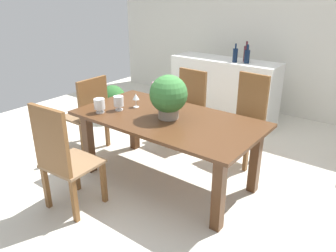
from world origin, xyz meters
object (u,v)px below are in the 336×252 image
at_px(crystal_vase_left, 99,104).
at_px(crystal_vase_center_near, 119,102).
at_px(dining_table, 167,128).
at_px(kitchen_counter, 223,90).
at_px(chair_far_left, 187,103).
at_px(wine_bottle_clear, 235,55).
at_px(chair_head_end, 89,111).
at_px(chair_near_left, 62,156).
at_px(wine_bottle_tall, 246,53).
at_px(chair_far_right, 247,115).
at_px(wine_glass, 136,97).
at_px(flower_centerpiece, 168,95).
at_px(wine_bottle_dark, 247,56).
at_px(potted_plant_floor, 113,101).

relative_size(crystal_vase_left, crystal_vase_center_near, 0.97).
relative_size(dining_table, kitchen_counter, 1.14).
height_order(dining_table, crystal_vase_left, crystal_vase_left).
bearing_deg(dining_table, crystal_vase_left, -153.51).
xyz_separation_m(chair_far_left, wine_bottle_clear, (0.19, 0.92, 0.53)).
relative_size(chair_far_left, chair_head_end, 1.01).
bearing_deg(chair_head_end, chair_near_left, 38.73).
height_order(wine_bottle_clear, wine_bottle_tall, wine_bottle_tall).
xyz_separation_m(chair_near_left, chair_far_right, (0.86, 1.97, -0.01)).
relative_size(dining_table, chair_far_right, 1.83).
height_order(crystal_vase_center_near, wine_glass, crystal_vase_center_near).
relative_size(flower_centerpiece, wine_bottle_dark, 1.66).
distance_m(chair_far_left, flower_centerpiece, 1.18).
distance_m(crystal_vase_center_near, wine_bottle_tall, 2.25).
bearing_deg(crystal_vase_left, chair_head_end, 151.19).
relative_size(chair_head_end, crystal_vase_center_near, 6.16).
height_order(dining_table, wine_bottle_dark, wine_bottle_dark).
bearing_deg(crystal_vase_center_near, wine_bottle_dark, 77.25).
relative_size(chair_far_left, kitchen_counter, 0.58).
xyz_separation_m(chair_far_right, wine_glass, (-0.90, -0.95, 0.29)).
height_order(crystal_vase_left, potted_plant_floor, crystal_vase_left).
distance_m(chair_far_left, wine_bottle_dark, 1.16).
relative_size(wine_glass, wine_bottle_tall, 0.53).
distance_m(flower_centerpiece, kitchen_counter, 2.14).
bearing_deg(potted_plant_floor, chair_far_right, 1.26).
distance_m(wine_glass, kitchen_counter, 2.02).
relative_size(dining_table, wine_bottle_tall, 6.54).
distance_m(dining_table, wine_glass, 0.52).
height_order(kitchen_counter, wine_bottle_tall, wine_bottle_tall).
xyz_separation_m(crystal_vase_center_near, wine_bottle_clear, (0.31, 2.06, 0.23)).
bearing_deg(chair_far_left, wine_bottle_clear, 81.12).
bearing_deg(wine_bottle_dark, potted_plant_floor, -149.45).
bearing_deg(chair_head_end, kitchen_counter, 158.06).
bearing_deg(chair_far_right, chair_head_end, -145.23).
height_order(chair_near_left, wine_bottle_clear, wine_bottle_clear).
height_order(chair_head_end, potted_plant_floor, chair_head_end).
relative_size(chair_far_left, crystal_vase_center_near, 6.22).
bearing_deg(chair_far_left, chair_head_end, -126.35).
bearing_deg(chair_far_left, wine_bottle_tall, 77.21).
xyz_separation_m(wine_bottle_tall, potted_plant_floor, (-1.67, -1.12, -0.78)).
bearing_deg(chair_far_left, flower_centerpiece, -63.02).
bearing_deg(chair_far_right, dining_table, -109.65).
height_order(chair_far_left, chair_head_end, chair_far_left).
distance_m(chair_far_right, wine_bottle_clear, 1.25).
distance_m(chair_head_end, kitchen_counter, 2.17).
distance_m(dining_table, chair_near_left, 1.08).
height_order(flower_centerpiece, crystal_vase_left, flower_centerpiece).
xyz_separation_m(crystal_vase_left, kitchen_counter, (0.20, 2.34, -0.35)).
bearing_deg(chair_head_end, flower_centerpiece, 89.06).
bearing_deg(wine_bottle_dark, kitchen_counter, 169.63).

